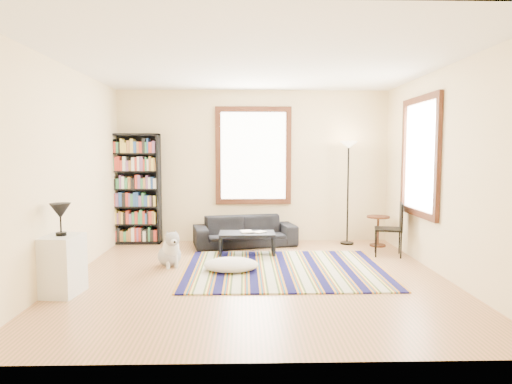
{
  "coord_description": "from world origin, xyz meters",
  "views": [
    {
      "loc": [
        -0.16,
        -5.98,
        1.67
      ],
      "look_at": [
        0.0,
        0.5,
        1.1
      ],
      "focal_mm": 32.0,
      "sensor_mm": 36.0,
      "label": 1
    }
  ],
  "objects_px": {
    "sofa": "(245,231)",
    "coffee_table": "(247,243)",
    "dog": "(169,248)",
    "folding_chair": "(388,229)",
    "floor_lamp": "(348,193)",
    "bookshelf": "(135,189)",
    "white_cabinet": "(62,265)",
    "floor_cushion": "(231,265)",
    "side_table": "(378,231)"
  },
  "relations": [
    {
      "from": "sofa",
      "to": "coffee_table",
      "type": "bearing_deg",
      "value": -98.47
    },
    {
      "from": "coffee_table",
      "to": "dog",
      "type": "relative_size",
      "value": 1.7
    },
    {
      "from": "sofa",
      "to": "folding_chair",
      "type": "relative_size",
      "value": 2.08
    },
    {
      "from": "floor_lamp",
      "to": "dog",
      "type": "xyz_separation_m",
      "value": [
        -2.97,
        -1.53,
        -0.67
      ]
    },
    {
      "from": "coffee_table",
      "to": "floor_lamp",
      "type": "bearing_deg",
      "value": 23.43
    },
    {
      "from": "folding_chair",
      "to": "bookshelf",
      "type": "bearing_deg",
      "value": -179.59
    },
    {
      "from": "sofa",
      "to": "white_cabinet",
      "type": "height_order",
      "value": "white_cabinet"
    },
    {
      "from": "coffee_table",
      "to": "white_cabinet",
      "type": "height_order",
      "value": "white_cabinet"
    },
    {
      "from": "bookshelf",
      "to": "floor_lamp",
      "type": "xyz_separation_m",
      "value": [
        3.85,
        -0.17,
        -0.07
      ]
    },
    {
      "from": "sofa",
      "to": "floor_cushion",
      "type": "xyz_separation_m",
      "value": [
        -0.19,
        -1.76,
        -0.17
      ]
    },
    {
      "from": "folding_chair",
      "to": "floor_cushion",
      "type": "bearing_deg",
      "value": -144.88
    },
    {
      "from": "floor_cushion",
      "to": "floor_lamp",
      "type": "height_order",
      "value": "floor_lamp"
    },
    {
      "from": "side_table",
      "to": "white_cabinet",
      "type": "relative_size",
      "value": 0.77
    },
    {
      "from": "sofa",
      "to": "bookshelf",
      "type": "distance_m",
      "value": 2.14
    },
    {
      "from": "side_table",
      "to": "folding_chair",
      "type": "distance_m",
      "value": 0.75
    },
    {
      "from": "coffee_table",
      "to": "side_table",
      "type": "distance_m",
      "value": 2.4
    },
    {
      "from": "sofa",
      "to": "side_table",
      "type": "distance_m",
      "value": 2.36
    },
    {
      "from": "side_table",
      "to": "dog",
      "type": "relative_size",
      "value": 1.02
    },
    {
      "from": "bookshelf",
      "to": "side_table",
      "type": "xyz_separation_m",
      "value": [
        4.35,
        -0.38,
        -0.73
      ]
    },
    {
      "from": "sofa",
      "to": "side_table",
      "type": "height_order",
      "value": "side_table"
    },
    {
      "from": "sofa",
      "to": "bookshelf",
      "type": "bearing_deg",
      "value": 160.89
    },
    {
      "from": "folding_chair",
      "to": "floor_lamp",
      "type": "bearing_deg",
      "value": 130.59
    },
    {
      "from": "bookshelf",
      "to": "folding_chair",
      "type": "relative_size",
      "value": 2.33
    },
    {
      "from": "floor_lamp",
      "to": "white_cabinet",
      "type": "relative_size",
      "value": 2.66
    },
    {
      "from": "bookshelf",
      "to": "folding_chair",
      "type": "distance_m",
      "value": 4.48
    },
    {
      "from": "sofa",
      "to": "folding_chair",
      "type": "height_order",
      "value": "folding_chair"
    },
    {
      "from": "floor_cushion",
      "to": "folding_chair",
      "type": "xyz_separation_m",
      "value": [
        2.5,
        0.93,
        0.33
      ]
    },
    {
      "from": "floor_cushion",
      "to": "side_table",
      "type": "xyz_separation_m",
      "value": [
        2.55,
        1.66,
        0.17
      ]
    },
    {
      "from": "sofa",
      "to": "dog",
      "type": "relative_size",
      "value": 3.38
    },
    {
      "from": "sofa",
      "to": "white_cabinet",
      "type": "bearing_deg",
      "value": -139.37
    },
    {
      "from": "side_table",
      "to": "folding_chair",
      "type": "bearing_deg",
      "value": -93.92
    },
    {
      "from": "side_table",
      "to": "folding_chair",
      "type": "height_order",
      "value": "folding_chair"
    },
    {
      "from": "bookshelf",
      "to": "white_cabinet",
      "type": "relative_size",
      "value": 2.86
    },
    {
      "from": "floor_cushion",
      "to": "folding_chair",
      "type": "height_order",
      "value": "folding_chair"
    },
    {
      "from": "sofa",
      "to": "bookshelf",
      "type": "xyz_separation_m",
      "value": [
        -1.99,
        0.27,
        0.74
      ]
    },
    {
      "from": "bookshelf",
      "to": "white_cabinet",
      "type": "xyz_separation_m",
      "value": [
        -0.15,
        -3.01,
        -0.65
      ]
    },
    {
      "from": "sofa",
      "to": "side_table",
      "type": "xyz_separation_m",
      "value": [
        2.36,
        -0.11,
        0.01
      ]
    },
    {
      "from": "bookshelf",
      "to": "coffee_table",
      "type": "height_order",
      "value": "bookshelf"
    },
    {
      "from": "bookshelf",
      "to": "folding_chair",
      "type": "bearing_deg",
      "value": -14.41
    },
    {
      "from": "floor_cushion",
      "to": "dog",
      "type": "bearing_deg",
      "value": 160.37
    },
    {
      "from": "folding_chair",
      "to": "dog",
      "type": "bearing_deg",
      "value": -155.23
    },
    {
      "from": "floor_cushion",
      "to": "side_table",
      "type": "bearing_deg",
      "value": 32.96
    },
    {
      "from": "sofa",
      "to": "floor_lamp",
      "type": "relative_size",
      "value": 0.96
    },
    {
      "from": "coffee_table",
      "to": "side_table",
      "type": "bearing_deg",
      "value": 14.11
    },
    {
      "from": "bookshelf",
      "to": "white_cabinet",
      "type": "height_order",
      "value": "bookshelf"
    },
    {
      "from": "bookshelf",
      "to": "side_table",
      "type": "relative_size",
      "value": 3.7
    },
    {
      "from": "folding_chair",
      "to": "sofa",
      "type": "bearing_deg",
      "value": 174.94
    },
    {
      "from": "dog",
      "to": "coffee_table",
      "type": "bearing_deg",
      "value": 10.2
    },
    {
      "from": "folding_chair",
      "to": "white_cabinet",
      "type": "distance_m",
      "value": 4.84
    },
    {
      "from": "floor_lamp",
      "to": "folding_chair",
      "type": "relative_size",
      "value": 2.16
    }
  ]
}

